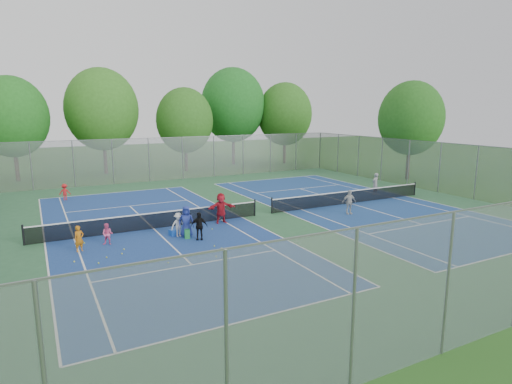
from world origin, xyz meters
TOP-DOWN VIEW (x-y plane):
  - ground at (0.00, 0.00)m, footprint 120.00×120.00m
  - court_pad at (0.00, 0.00)m, footprint 32.00×32.00m
  - court_left at (-7.00, 0.00)m, footprint 10.97×23.77m
  - court_right at (7.00, 0.00)m, footprint 10.97×23.77m
  - net_left at (-7.00, 0.00)m, footprint 12.87×0.10m
  - net_right at (7.00, 0.00)m, footprint 12.87×0.10m
  - fence_north at (0.00, 16.00)m, footprint 32.00×0.10m
  - fence_east at (16.00, 0.00)m, footprint 0.10×32.00m
  - tree_nw at (-14.00, 22.00)m, footprint 6.40×6.40m
  - tree_nl at (-6.00, 23.00)m, footprint 7.20×7.20m
  - tree_nc at (2.00, 21.00)m, footprint 6.00×6.00m
  - tree_nr at (9.00, 24.00)m, footprint 7.60×7.60m
  - tree_ne at (15.00, 22.00)m, footprint 6.60×6.60m
  - tree_side_e at (19.00, 6.00)m, footprint 6.00×6.00m
  - ball_crate at (-6.40, -1.78)m, footprint 0.46×0.46m
  - ball_hopper at (-5.93, -2.64)m, footprint 0.30×0.30m
  - student_a at (-11.05, -2.25)m, footprint 0.53×0.44m
  - student_b at (-9.71, -1.78)m, footprint 0.66×0.60m
  - student_c at (-6.19, -2.07)m, footprint 0.87×0.56m
  - student_d at (-5.44, -3.11)m, footprint 0.92×0.67m
  - student_e at (-5.86, -2.34)m, footprint 0.95×0.80m
  - student_f at (-3.14, -0.60)m, footprint 1.70×0.65m
  - child_far_baseline at (-10.76, 10.65)m, footprint 0.86×0.60m
  - instructor at (10.84, 1.63)m, footprint 0.69×0.52m
  - teen_court_b at (4.90, -2.39)m, footprint 0.98×0.59m
  - tennis_ball_0 at (-10.74, -1.10)m, footprint 0.07×0.07m
  - tennis_ball_1 at (-9.17, -5.27)m, footprint 0.07×0.07m
  - tennis_ball_2 at (-7.85, -5.74)m, footprint 0.07×0.07m
  - tennis_ball_3 at (-4.18, -1.72)m, footprint 0.07×0.07m
  - tennis_ball_4 at (-10.52, -4.40)m, footprint 0.07×0.07m
  - tennis_ball_5 at (-9.40, -3.61)m, footprint 0.07×0.07m
  - tennis_ball_6 at (-10.10, -3.80)m, footprint 0.07×0.07m
  - tennis_ball_7 at (-9.19, -3.00)m, footprint 0.07×0.07m
  - tennis_ball_8 at (-5.03, -5.04)m, footprint 0.07×0.07m
  - tennis_ball_9 at (-5.70, -5.98)m, footprint 0.07×0.07m
  - tennis_ball_10 at (-5.21, -4.55)m, footprint 0.07×0.07m
  - tennis_ball_11 at (-11.44, -3.71)m, footprint 0.07×0.07m

SIDE VIEW (x-z plane):
  - ground at x=0.00m, z-range 0.00..0.00m
  - court_pad at x=0.00m, z-range 0.00..0.01m
  - court_left at x=-7.00m, z-range 0.01..0.02m
  - court_right at x=7.00m, z-range 0.01..0.02m
  - tennis_ball_0 at x=-10.74m, z-range 0.00..0.07m
  - tennis_ball_1 at x=-9.17m, z-range 0.00..0.07m
  - tennis_ball_2 at x=-7.85m, z-range 0.00..0.07m
  - tennis_ball_3 at x=-4.18m, z-range 0.00..0.07m
  - tennis_ball_4 at x=-10.52m, z-range 0.00..0.07m
  - tennis_ball_5 at x=-9.40m, z-range 0.00..0.07m
  - tennis_ball_6 at x=-10.10m, z-range 0.00..0.07m
  - tennis_ball_7 at x=-9.19m, z-range 0.00..0.07m
  - tennis_ball_8 at x=-5.03m, z-range 0.00..0.07m
  - tennis_ball_9 at x=-5.70m, z-range 0.00..0.07m
  - tennis_ball_10 at x=-5.21m, z-range 0.00..0.07m
  - tennis_ball_11 at x=-11.44m, z-range 0.00..0.07m
  - ball_crate at x=-6.40m, z-range 0.00..0.33m
  - ball_hopper at x=-5.93m, z-range 0.00..0.50m
  - net_left at x=-7.00m, z-range 0.00..0.91m
  - net_right at x=7.00m, z-range 0.00..0.91m
  - student_b at x=-9.71m, z-range 0.00..1.09m
  - child_far_baseline at x=-10.76m, z-range 0.00..1.22m
  - student_a at x=-11.05m, z-range 0.00..1.26m
  - student_c at x=-6.19m, z-range 0.00..1.28m
  - student_d at x=-5.44m, z-range 0.00..1.45m
  - teen_court_b at x=4.90m, z-range 0.00..1.57m
  - student_e at x=-5.86m, z-range 0.00..1.66m
  - instructor at x=10.84m, z-range 0.00..1.71m
  - student_f at x=-3.14m, z-range 0.00..1.79m
  - fence_north at x=0.00m, z-range 0.00..4.00m
  - fence_east at x=16.00m, z-range 0.00..4.00m
  - tree_nc at x=2.00m, z-range 0.97..9.82m
  - tree_side_e at x=19.00m, z-range 1.14..10.34m
  - tree_nw at x=-14.00m, z-range 1.10..10.68m
  - tree_ne at x=15.00m, z-range 1.08..10.85m
  - tree_nl at x=-6.00m, z-range 1.20..11.89m
  - tree_nr at x=9.00m, z-range 1.33..12.75m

